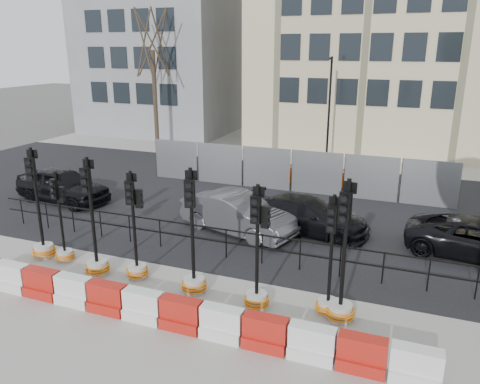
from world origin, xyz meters
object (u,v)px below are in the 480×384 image
at_px(traffic_signal_a, 42,236).
at_px(car_c, 307,215).
at_px(traffic_signal_h, 341,293).
at_px(car_a, 63,185).
at_px(traffic_signal_d, 136,254).

distance_m(traffic_signal_a, car_c, 8.98).
height_order(traffic_signal_h, car_a, traffic_signal_h).
relative_size(traffic_signal_h, car_a, 0.79).
bearing_deg(car_c, car_a, 97.54).
height_order(traffic_signal_a, car_c, traffic_signal_a).
distance_m(traffic_signal_d, car_c, 6.49).
bearing_deg(traffic_signal_a, car_c, 18.78).
bearing_deg(car_c, traffic_signal_h, -152.93).
distance_m(traffic_signal_h, car_c, 5.78).
relative_size(traffic_signal_a, traffic_signal_d, 1.11).
xyz_separation_m(traffic_signal_d, car_c, (3.77, 5.28, -0.12)).
xyz_separation_m(traffic_signal_h, car_a, (-12.83, 5.01, -0.00)).
height_order(car_a, car_c, car_a).
distance_m(traffic_signal_a, traffic_signal_d, 3.58).
xyz_separation_m(traffic_signal_a, car_c, (7.35, 5.17, -0.09)).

